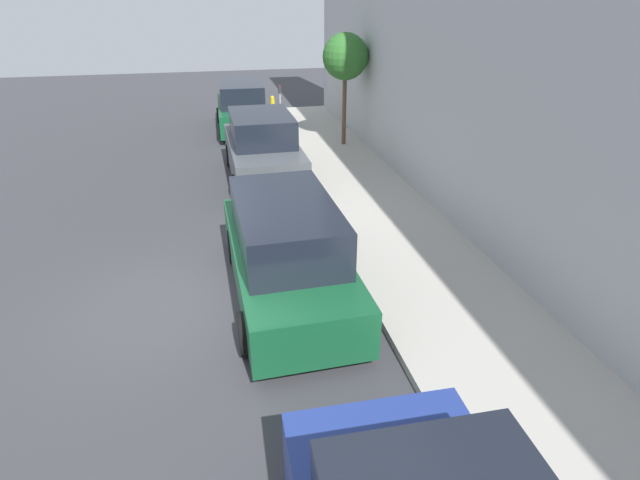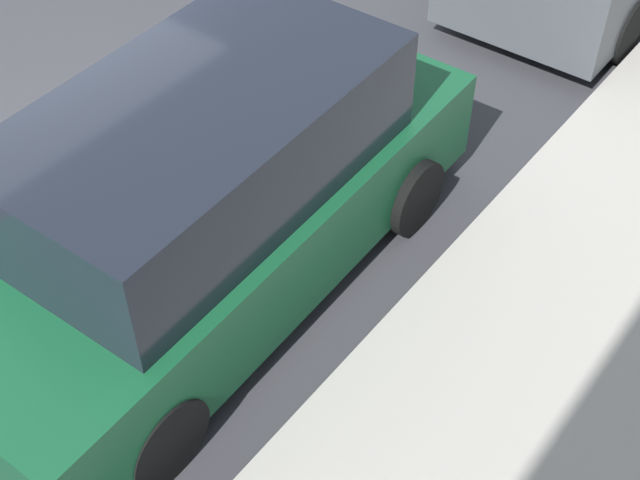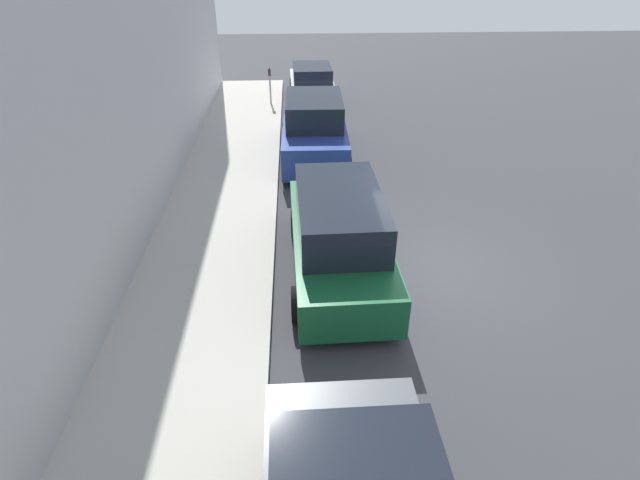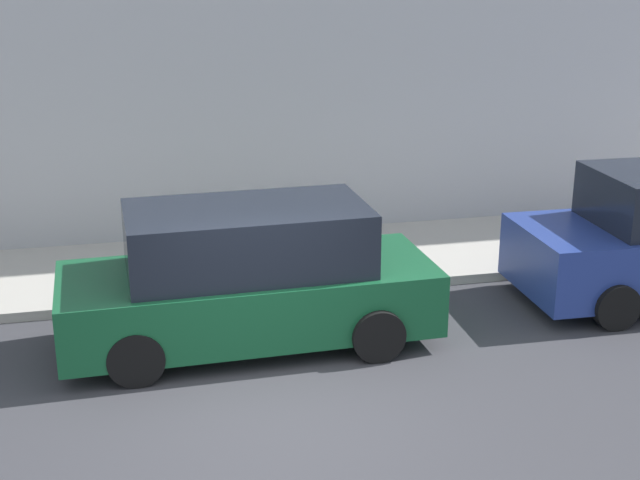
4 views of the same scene
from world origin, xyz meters
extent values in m
plane|color=#38383D|center=(0.00, 0.00, 0.00)|extent=(60.00, 60.00, 0.00)
cube|color=#B2ADA3|center=(4.96, 0.00, 0.07)|extent=(2.93, 32.00, 0.15)
cylinder|color=black|center=(1.42, -5.01, 0.33)|extent=(0.22, 0.67, 0.67)
cylinder|color=black|center=(3.28, -5.01, 0.33)|extent=(0.22, 0.67, 0.67)
cube|color=#14512D|center=(2.10, 0.01, 0.64)|extent=(2.02, 4.95, 0.84)
cube|color=black|center=(2.10, 0.01, 1.48)|extent=(1.75, 3.14, 0.84)
cylinder|color=black|center=(1.20, 1.53, 0.35)|extent=(0.22, 0.70, 0.70)
cylinder|color=black|center=(3.00, 1.53, 0.35)|extent=(0.22, 0.70, 0.70)
cylinder|color=black|center=(1.20, -1.51, 0.35)|extent=(0.22, 0.70, 0.70)
cylinder|color=black|center=(3.00, -1.51, 0.35)|extent=(0.22, 0.70, 0.70)
camera|label=1|loc=(0.99, -7.96, 5.18)|focal=28.00mm
camera|label=2|loc=(5.83, -3.45, 5.54)|focal=50.00mm
camera|label=3|loc=(2.95, 8.86, 6.30)|focal=28.00mm
camera|label=4|loc=(-8.78, 1.54, 5.08)|focal=50.00mm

